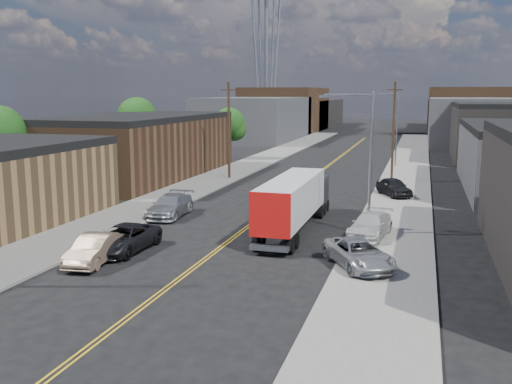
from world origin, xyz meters
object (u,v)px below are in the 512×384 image
Objects in this scene: car_right_lot_b at (370,225)px; car_left_b at (94,249)px; car_left_c at (123,239)px; car_left_d at (170,206)px; semi_truck at (296,199)px; car_right_lot_a at (359,253)px; car_right_lot_c at (394,187)px.

car_left_b is at bearing -136.44° from car_right_lot_b.
car_left_b is 2.47m from car_left_c.
car_left_b is 11.80m from car_left_d.
semi_truck is 2.74× the size of car_right_lot_a.
car_right_lot_b is 15.04m from car_right_lot_c.
semi_truck is at bearing 43.18° from car_left_b.
car_right_lot_a is 1.01× the size of car_right_lot_b.
car_left_c is at bearing -85.58° from car_left_d.
semi_truck reaches higher than car_left_b.
semi_truck is at bearing -11.51° from car_left_d.
car_left_b is 28.16m from car_right_lot_c.
car_left_c is at bearing -143.44° from car_right_lot_b.
car_left_b is 0.91× the size of car_right_lot_a.
car_left_b is (-8.60, -10.51, -1.28)m from semi_truck.
car_right_lot_a is at bearing -119.26° from car_right_lot_c.
car_right_lot_c is (5.64, 13.79, -1.13)m from semi_truck.
car_left_d is 1.09× the size of car_right_lot_a.
car_left_b is at bearing -129.28° from semi_truck.
car_left_b is 13.85m from car_right_lot_a.
car_right_lot_c reaches higher than car_left_c.
car_right_lot_b is at bearing 26.81° from car_left_b.
car_right_lot_a is (14.60, -8.93, 0.05)m from car_left_d.
semi_truck reaches higher than car_right_lot_a.
semi_truck is 9.80m from car_left_d.
car_right_lot_c is at bearing 52.09° from car_left_b.
car_left_c is 14.86m from car_right_lot_b.
car_right_lot_a is at bearing 3.24° from car_left_c.
car_left_c is (0.36, 2.44, -0.00)m from car_left_b.
car_left_b is 16.42m from car_right_lot_b.
car_right_lot_c is (0.68, 15.03, 0.04)m from car_right_lot_b.
car_left_b is at bearing 161.11° from car_right_lot_a.
car_left_c is 25.89m from car_right_lot_c.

